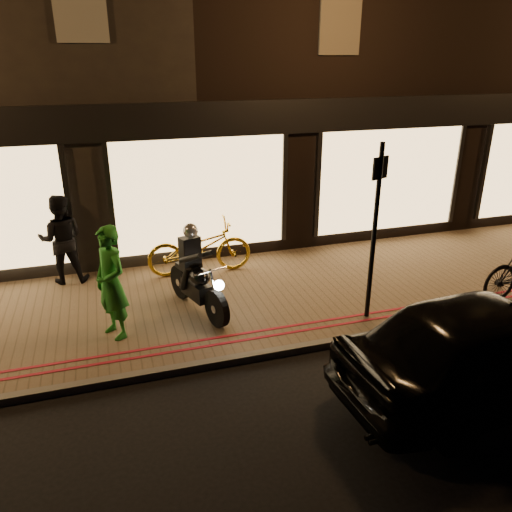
{
  "coord_description": "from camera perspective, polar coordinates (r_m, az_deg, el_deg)",
  "views": [
    {
      "loc": [
        -1.93,
        -6.17,
        4.35
      ],
      "look_at": [
        0.45,
        1.51,
        1.1
      ],
      "focal_mm": 35.0,
      "sensor_mm": 36.0,
      "label": 1
    }
  ],
  "objects": [
    {
      "name": "person_dark",
      "position": [
        10.45,
        -21.34,
        1.79
      ],
      "size": [
        0.9,
        0.73,
        1.78
      ],
      "primitive_type": "imported",
      "rotation": [
        0.0,
        0.0,
        3.08
      ],
      "color": "black",
      "rests_on": "sidewalk"
    },
    {
      "name": "kerb_stone",
      "position": [
        7.8,
        0.0,
        -11.36
      ],
      "size": [
        50.0,
        0.14,
        0.12
      ],
      "primitive_type": "cube",
      "color": "#59544C",
      "rests_on": "ground"
    },
    {
      "name": "person_green",
      "position": [
        8.11,
        -16.23,
        -2.96
      ],
      "size": [
        0.72,
        0.81,
        1.86
      ],
      "primitive_type": "imported",
      "rotation": [
        0.0,
        0.0,
        -1.06
      ],
      "color": "#217C21",
      "rests_on": "sidewalk"
    },
    {
      "name": "ground",
      "position": [
        7.79,
        0.11,
        -11.93
      ],
      "size": [
        90.0,
        90.0,
        0.0
      ],
      "primitive_type": "plane",
      "color": "black",
      "rests_on": "ground"
    },
    {
      "name": "red_kerb_lines",
      "position": [
        8.17,
        -1.05,
        -9.15
      ],
      "size": [
        50.0,
        0.26,
        0.01
      ],
      "color": "maroon",
      "rests_on": "sidewalk"
    },
    {
      "name": "sidewalk",
      "position": [
        9.43,
        -3.53,
        -5.11
      ],
      "size": [
        50.0,
        4.0,
        0.12
      ],
      "primitive_type": "cube",
      "color": "brown",
      "rests_on": "ground"
    },
    {
      "name": "building_row",
      "position": [
        15.29,
        -10.72,
        21.24
      ],
      "size": [
        48.0,
        10.11,
        8.5
      ],
      "color": "black",
      "rests_on": "ground"
    },
    {
      "name": "bicycle_gold",
      "position": [
        10.3,
        -6.47,
        0.98
      ],
      "size": [
        2.16,
        0.82,
        1.12
      ],
      "primitive_type": "imported",
      "rotation": [
        0.0,
        0.0,
        1.54
      ],
      "color": "gold",
      "rests_on": "sidewalk"
    },
    {
      "name": "sign_post",
      "position": [
        8.33,
        13.45,
        3.53
      ],
      "size": [
        0.33,
        0.16,
        3.0
      ],
      "rotation": [
        0.0,
        0.0,
        0.39
      ],
      "color": "black",
      "rests_on": "sidewalk"
    },
    {
      "name": "motorcycle",
      "position": [
        8.76,
        -6.86,
        -2.54
      ],
      "size": [
        0.8,
        1.88,
        1.59
      ],
      "rotation": [
        0.0,
        0.0,
        0.31
      ],
      "color": "black",
      "rests_on": "sidewalk"
    },
    {
      "name": "parked_car",
      "position": [
        7.45,
        25.27,
        -9.36
      ],
      "size": [
        4.45,
        2.05,
        1.48
      ],
      "primitive_type": "imported",
      "rotation": [
        0.0,
        0.0,
        1.64
      ],
      "color": "black",
      "rests_on": "ground"
    }
  ]
}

